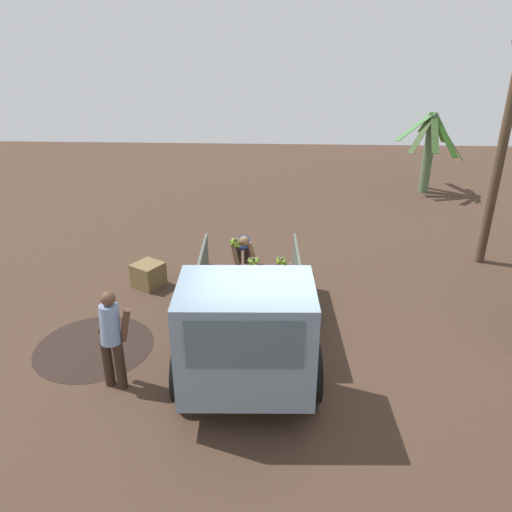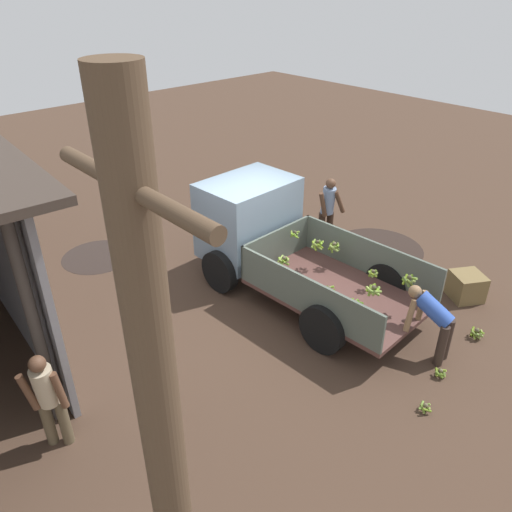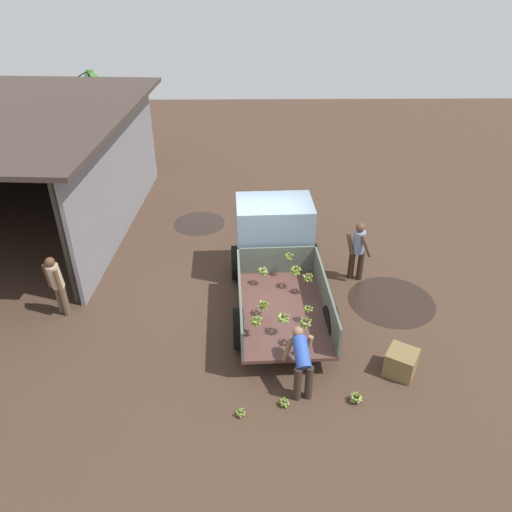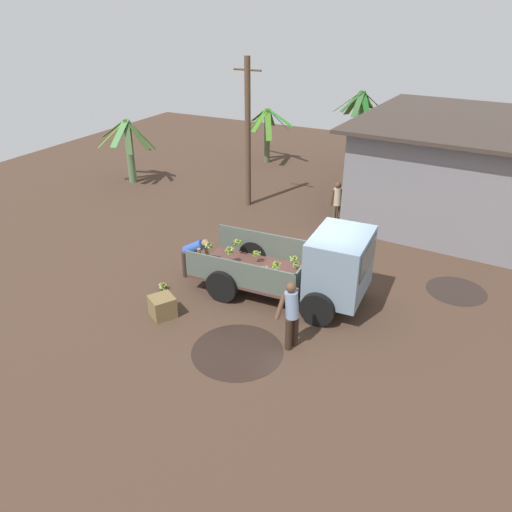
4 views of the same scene
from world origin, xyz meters
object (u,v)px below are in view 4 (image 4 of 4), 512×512
person_worker_loading (194,253)px  banana_bunch_on_ground_2 (188,265)px  utility_pole (248,134)px  wooden_crate_0 (162,306)px  person_foreground_visitor (291,312)px  cargo_truck (320,266)px  banana_bunch_on_ground_0 (163,286)px  person_bystander_near_shed (337,202)px  banana_bunch_on_ground_1 (197,252)px

person_worker_loading → banana_bunch_on_ground_2: (-0.44, 0.33, -0.64)m
utility_pole → person_worker_loading: utility_pole is taller
wooden_crate_0 → person_foreground_visitor: bearing=5.4°
cargo_truck → utility_pole: bearing=129.9°
person_foreground_visitor → banana_bunch_on_ground_0: size_ratio=6.59×
cargo_truck → banana_bunch_on_ground_2: bearing=177.4°
person_bystander_near_shed → wooden_crate_0: size_ratio=2.76×
person_foreground_visitor → banana_bunch_on_ground_2: 4.71m
banana_bunch_on_ground_0 → wooden_crate_0: bearing=-53.6°
cargo_truck → person_bystander_near_shed: 5.14m
person_worker_loading → person_foreground_visitor: bearing=-32.5°
utility_pole → banana_bunch_on_ground_0: size_ratio=21.47×
person_foreground_visitor → banana_bunch_on_ground_2: (-4.15, 2.06, -0.82)m
utility_pole → wooden_crate_0: size_ratio=9.49×
person_bystander_near_shed → banana_bunch_on_ground_0: size_ratio=6.23×
person_worker_loading → banana_bunch_on_ground_1: size_ratio=6.20×
person_foreground_visitor → banana_bunch_on_ground_0: bearing=7.0°
banana_bunch_on_ground_2 → cargo_truck: bearing=-0.2°
banana_bunch_on_ground_1 → banana_bunch_on_ground_2: size_ratio=0.93×
cargo_truck → utility_pole: 7.42m
person_foreground_visitor → utility_pole: bearing=-39.2°
cargo_truck → person_worker_loading: bearing=-177.4°
cargo_truck → person_bystander_near_shed: size_ratio=2.98×
person_bystander_near_shed → cargo_truck: bearing=143.8°
utility_pole → person_worker_loading: size_ratio=4.43×
banana_bunch_on_ground_1 → wooden_crate_0: bearing=-71.7°
person_worker_loading → wooden_crate_0: 2.14m
cargo_truck → wooden_crate_0: bearing=-146.1°
cargo_truck → person_foreground_visitor: 2.06m
banana_bunch_on_ground_1 → wooden_crate_0: size_ratio=0.35×
person_worker_loading → banana_bunch_on_ground_0: (-0.36, -1.03, -0.62)m
utility_pole → wooden_crate_0: (1.64, -7.71, -2.46)m
utility_pole → banana_bunch_on_ground_0: (0.89, -6.68, -2.61)m
utility_pole → person_foreground_visitor: bearing=-56.1°
cargo_truck → banana_bunch_on_ground_0: size_ratio=18.54×
banana_bunch_on_ground_0 → wooden_crate_0: 1.28m
person_foreground_visitor → person_bystander_near_shed: (-1.32, 7.04, -0.05)m
banana_bunch_on_ground_1 → banana_bunch_on_ground_2: bearing=-74.9°
person_bystander_near_shed → banana_bunch_on_ground_2: person_bystander_near_shed is taller
utility_pole → person_foreground_visitor: size_ratio=3.26×
banana_bunch_on_ground_1 → utility_pole: bearing=97.4°
banana_bunch_on_ground_1 → person_foreground_visitor: bearing=-33.3°
cargo_truck → person_bystander_near_shed: bearing=101.3°
banana_bunch_on_ground_0 → banana_bunch_on_ground_1: banana_bunch_on_ground_0 is taller
person_bystander_near_shed → person_foreground_visitor: bearing=140.7°
banana_bunch_on_ground_2 → wooden_crate_0: 2.52m
cargo_truck → banana_bunch_on_ground_1: 4.45m
person_worker_loading → banana_bunch_on_ground_2: 0.84m
person_bystander_near_shed → person_worker_loading: bearing=105.7°
person_foreground_visitor → person_bystander_near_shed: bearing=-62.5°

